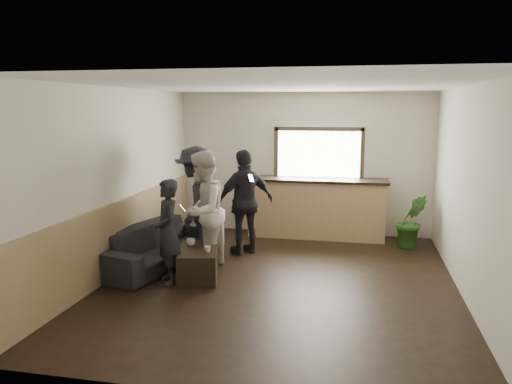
% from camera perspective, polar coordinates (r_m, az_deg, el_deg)
% --- Properties ---
extents(ground, '(5.00, 6.00, 0.01)m').
position_cam_1_polar(ground, '(7.38, 2.61, -10.16)').
color(ground, black).
extents(room_shell, '(5.01, 6.01, 2.80)m').
position_cam_1_polar(room_shell, '(7.17, -3.12, 1.36)').
color(room_shell, silver).
rests_on(room_shell, ground).
extents(bar_counter, '(2.70, 0.68, 2.13)m').
position_cam_1_polar(bar_counter, '(9.77, 6.93, -1.42)').
color(bar_counter, tan).
rests_on(bar_counter, ground).
extents(sofa, '(1.46, 2.43, 0.66)m').
position_cam_1_polar(sofa, '(8.14, -11.10, -6.00)').
color(sofa, black).
rests_on(sofa, ground).
extents(coffee_table, '(0.77, 1.09, 0.44)m').
position_cam_1_polar(coffee_table, '(7.54, -6.59, -8.03)').
color(coffee_table, black).
rests_on(coffee_table, ground).
extents(cup_a, '(0.14, 0.14, 0.10)m').
position_cam_1_polar(cup_a, '(7.64, -7.48, -5.69)').
color(cup_a, silver).
rests_on(cup_a, coffee_table).
extents(cup_b, '(0.11, 0.11, 0.09)m').
position_cam_1_polar(cup_b, '(7.27, -5.55, -6.52)').
color(cup_b, silver).
rests_on(cup_b, coffee_table).
extents(potted_plant, '(0.62, 0.55, 0.98)m').
position_cam_1_polar(potted_plant, '(9.41, 17.32, -3.16)').
color(potted_plant, '#2D6623').
rests_on(potted_plant, ground).
extents(person_a, '(0.59, 0.66, 1.51)m').
position_cam_1_polar(person_a, '(7.23, -10.08, -4.48)').
color(person_a, black).
rests_on(person_a, ground).
extents(person_b, '(0.78, 0.96, 1.85)m').
position_cam_1_polar(person_b, '(7.70, -6.12, -2.19)').
color(person_b, beige).
rests_on(person_b, ground).
extents(person_c, '(0.85, 1.29, 1.87)m').
position_cam_1_polar(person_c, '(8.38, -6.82, -1.18)').
color(person_c, black).
rests_on(person_c, ground).
extents(person_d, '(1.09, 1.02, 1.80)m').
position_cam_1_polar(person_d, '(8.53, -1.25, -1.16)').
color(person_d, black).
rests_on(person_d, ground).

